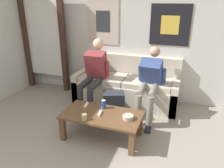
{
  "coord_description": "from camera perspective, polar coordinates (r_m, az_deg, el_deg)",
  "views": [
    {
      "loc": [
        1.14,
        -1.22,
        1.88
      ],
      "look_at": [
        0.14,
        1.66,
        0.67
      ],
      "focal_mm": 35.0,
      "sensor_mm": 36.0,
      "label": 1
    }
  ],
  "objects": [
    {
      "name": "wall_back",
      "position": [
        4.25,
        3.52,
        13.43
      ],
      "size": [
        10.0,
        0.07,
        2.55
      ],
      "color": "silver",
      "rests_on": "ground_plane"
    },
    {
      "name": "door_frame",
      "position": [
        4.8,
        -17.46,
        12.53
      ],
      "size": [
        1.0,
        0.1,
        2.15
      ],
      "color": "#382319",
      "rests_on": "ground_plane"
    },
    {
      "name": "couch",
      "position": [
        4.14,
        3.71,
        -0.88
      ],
      "size": [
        1.92,
        0.72,
        0.86
      ],
      "color": "beige",
      "rests_on": "ground_plane"
    },
    {
      "name": "coffee_table",
      "position": [
        3.09,
        -2.66,
        -8.86
      ],
      "size": [
        1.1,
        0.58,
        0.38
      ],
      "color": "brown",
      "rests_on": "ground_plane"
    },
    {
      "name": "person_seated_adult",
      "position": [
        3.83,
        -4.72,
        3.04
      ],
      "size": [
        0.47,
        0.9,
        1.22
      ],
      "color": "#2D2D33",
      "rests_on": "ground_plane"
    },
    {
      "name": "person_seated_teen",
      "position": [
        3.62,
        9.92,
        0.97
      ],
      "size": [
        0.47,
        1.0,
        1.12
      ],
      "color": "gray",
      "rests_on": "ground_plane"
    },
    {
      "name": "backpack",
      "position": [
        3.6,
        0.45,
        -5.88
      ],
      "size": [
        0.4,
        0.34,
        0.46
      ],
      "color": "#282D38",
      "rests_on": "ground_plane"
    },
    {
      "name": "ceramic_bowl",
      "position": [
        2.94,
        4.2,
        -8.54
      ],
      "size": [
        0.15,
        0.15,
        0.06
      ],
      "color": "#B7B2A8",
      "rests_on": "coffee_table"
    },
    {
      "name": "pillar_candle",
      "position": [
        2.93,
        -7.29,
        -8.53
      ],
      "size": [
        0.07,
        0.07,
        0.1
      ],
      "color": "tan",
      "rests_on": "coffee_table"
    },
    {
      "name": "drink_can_blue",
      "position": [
        3.19,
        -2.21,
        -5.27
      ],
      "size": [
        0.07,
        0.07,
        0.12
      ],
      "color": "#28479E",
      "rests_on": "coffee_table"
    },
    {
      "name": "game_controller_near_left",
      "position": [
        3.3,
        -6.74,
        -5.41
      ],
      "size": [
        0.05,
        0.15,
        0.03
      ],
      "color": "white",
      "rests_on": "coffee_table"
    },
    {
      "name": "game_controller_near_right",
      "position": [
        3.05,
        -3.19,
        -7.64
      ],
      "size": [
        0.06,
        0.15,
        0.03
      ],
      "color": "white",
      "rests_on": "coffee_table"
    }
  ]
}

